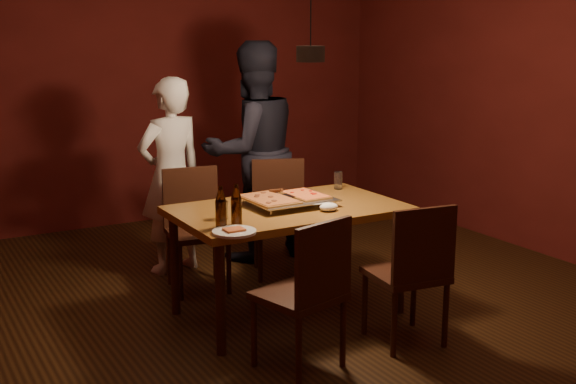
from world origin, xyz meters
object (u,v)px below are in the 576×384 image
chair_far_left (194,217)px  diner_dark (253,152)px  dining_table (288,217)px  chair_near_left (310,281)px  chair_near_right (414,262)px  pizza_tray (289,201)px  pendant_lamp (311,52)px  plate_slice (234,232)px  beer_bottle_a (221,207)px  diner_white (171,176)px  chair_far_right (280,206)px  beer_bottle_b (236,205)px

chair_far_left → diner_dark: (0.71, 0.43, 0.37)m
dining_table → chair_far_left: size_ratio=3.09×
chair_near_left → chair_near_right: size_ratio=1.06×
pizza_tray → pendant_lamp: (0.06, -0.16, 0.99)m
chair_near_left → plate_slice: bearing=107.7°
chair_near_left → chair_near_right: (0.72, -0.02, 0.00)m
dining_table → chair_far_left: 0.90m
dining_table → diner_dark: size_ratio=0.83×
dining_table → beer_bottle_a: (-0.60, -0.26, 0.20)m
pizza_tray → diner_white: (-0.38, 1.21, 0.00)m
chair_far_right → chair_near_right: size_ratio=1.13×
pendant_lamp → dining_table: bearing=128.9°
chair_near_right → diner_white: (-0.74, 2.08, 0.24)m
chair_far_right → diner_dark: 0.57m
chair_far_right → pizza_tray: size_ratio=1.00×
chair_far_right → chair_near_right: 1.65m
diner_white → chair_far_right: bearing=138.8°
dining_table → chair_near_left: bearing=-112.0°
chair_far_left → pendant_lamp: (0.43, -0.94, 1.22)m
beer_bottle_b → diner_white: bearing=84.3°
chair_far_left → chair_near_right: 1.81m
chair_near_left → plate_slice: (-0.26, 0.41, 0.22)m
dining_table → chair_far_left: chair_far_left is taller
beer_bottle_b → diner_dark: bearing=59.8°
dining_table → pendant_lamp: 1.09m
chair_near_left → pendant_lamp: pendant_lamp is taller
chair_near_left → pizza_tray: size_ratio=0.93×
chair_near_left → beer_bottle_b: 0.68m
chair_near_left → pizza_tray: bearing=52.3°
chair_near_right → pendant_lamp: (-0.30, 0.71, 1.22)m
pizza_tray → diner_dark: bearing=77.5°
pizza_tray → diner_white: size_ratio=0.35×
beer_bottle_b → chair_far_right: bearing=50.2°
dining_table → diner_dark: (0.38, 1.25, 0.23)m
pizza_tray → plate_slice: bearing=-141.1°
chair_far_right → pizza_tray: bearing=87.8°
chair_near_right → diner_dark: diner_dark is taller
pizza_tray → beer_bottle_a: beer_bottle_a is taller
diner_white → beer_bottle_a: bearing=69.4°
diner_dark → chair_far_right: bearing=90.7°
chair_near_left → diner_dark: 2.22m
dining_table → chair_near_left: 0.89m
chair_far_right → chair_near_left: size_ratio=1.07×
diner_dark → pendant_lamp: (-0.28, -1.37, 0.85)m
diner_white → diner_dark: bearing=169.3°
beer_bottle_a → diner_dark: (0.98, 1.51, 0.03)m
chair_near_left → beer_bottle_b: (-0.17, 0.57, 0.34)m
beer_bottle_a → chair_far_right: bearing=47.3°
chair_near_right → pizza_tray: 0.97m
diner_white → beer_bottle_b: bearing=73.4°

